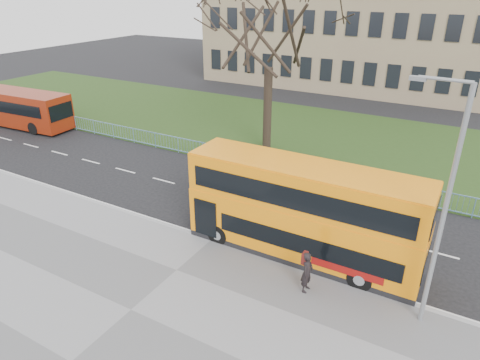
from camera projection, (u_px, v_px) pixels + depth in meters
name	position (u px, v px, depth m)	size (l,w,h in m)	color
ground	(229.00, 226.00, 20.40)	(120.00, 120.00, 0.00)	black
pavement	(131.00, 311.00, 15.05)	(80.00, 10.50, 0.12)	slate
kerb	(212.00, 240.00, 19.15)	(80.00, 0.20, 0.14)	gray
grass_verge	(328.00, 139.00, 31.66)	(80.00, 15.40, 0.08)	#243C16
guard_railing	(286.00, 168.00, 25.37)	(40.00, 0.12, 1.10)	#6898BA
bare_tree	(269.00, 50.00, 26.81)	(9.25, 9.25, 13.22)	black
civic_building	(352.00, 18.00, 47.29)	(30.00, 15.00, 14.00)	#8C7359
yellow_bus	(303.00, 210.00, 17.37)	(9.70, 2.35, 4.06)	orange
red_bus	(12.00, 107.00, 34.25)	(10.90, 3.15, 2.84)	maroon
pedestrian	(307.00, 272.00, 15.64)	(0.60, 0.39, 1.64)	black
street_lamp	(443.00, 203.00, 12.79)	(1.72, 0.28, 8.12)	gray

